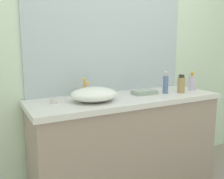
# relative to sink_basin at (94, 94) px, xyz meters

# --- Properties ---
(bathroom_wall_rear) EXTENTS (6.00, 0.06, 2.60)m
(bathroom_wall_rear) POSITION_rel_sink_basin_xyz_m (0.35, 0.36, 0.34)
(bathroom_wall_rear) COLOR silver
(bathroom_wall_rear) RESTS_ON ground
(vanity_counter) EXTENTS (1.72, 0.59, 0.91)m
(vanity_counter) POSITION_rel_sink_basin_xyz_m (0.34, 0.03, -0.51)
(vanity_counter) COLOR gray
(vanity_counter) RESTS_ON ground
(wall_mirror_panel) EXTENTS (1.64, 0.01, 0.96)m
(wall_mirror_panel) POSITION_rel_sink_basin_xyz_m (0.34, 0.32, 0.42)
(wall_mirror_panel) COLOR #B2BCC6
(wall_mirror_panel) RESTS_ON vanity_counter
(sink_basin) EXTENTS (0.38, 0.34, 0.11)m
(sink_basin) POSITION_rel_sink_basin_xyz_m (0.00, 0.00, 0.00)
(sink_basin) COLOR white
(sink_basin) RESTS_ON vanity_counter
(faucet) EXTENTS (0.03, 0.12, 0.17)m
(faucet) POSITION_rel_sink_basin_xyz_m (0.00, 0.19, 0.04)
(faucet) COLOR #E0A852
(faucet) RESTS_ON vanity_counter
(soap_dispenser) EXTENTS (0.05, 0.05, 0.21)m
(soap_dispenser) POSITION_rel_sink_basin_xyz_m (0.74, -0.00, 0.04)
(soap_dispenser) COLOR slate
(soap_dispenser) RESTS_ON vanity_counter
(lotion_bottle) EXTENTS (0.07, 0.07, 0.20)m
(lotion_bottle) POSITION_rel_sink_basin_xyz_m (1.09, 0.00, 0.03)
(lotion_bottle) COLOR silver
(lotion_bottle) RESTS_ON vanity_counter
(perfume_bottle) EXTENTS (0.07, 0.07, 0.17)m
(perfume_bottle) POSITION_rel_sink_basin_xyz_m (0.90, -0.04, 0.02)
(perfume_bottle) COLOR #A68254
(perfume_bottle) RESTS_ON vanity_counter
(candle_jar) EXTENTS (0.05, 0.05, 0.04)m
(candle_jar) POSITION_rel_sink_basin_xyz_m (-0.30, 0.07, -0.04)
(candle_jar) COLOR silver
(candle_jar) RESTS_ON vanity_counter
(folded_hand_towel) EXTENTS (0.23, 0.13, 0.04)m
(folded_hand_towel) POSITION_rel_sink_basin_xyz_m (0.53, 0.05, -0.04)
(folded_hand_towel) COLOR #96A297
(folded_hand_towel) RESTS_ON vanity_counter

